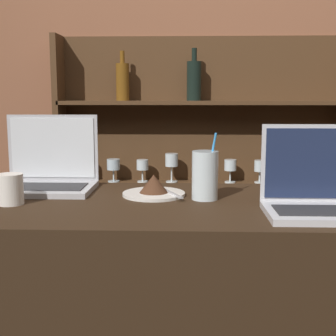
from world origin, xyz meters
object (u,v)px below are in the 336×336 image
object	(u,v)px
cake_plate	(154,188)
coffee_cup	(11,189)
laptop_near	(48,173)
water_glass	(205,175)
laptop_far	(319,193)

from	to	relation	value
cake_plate	coffee_cup	xyz separation A→B (m)	(-0.42, -0.14, 0.02)
laptop_near	coffee_cup	distance (m)	0.23
water_glass	coffee_cup	size ratio (longest dim) A/B	2.27
laptop_near	cake_plate	bearing A→B (deg)	-13.71
water_glass	coffee_cup	xyz separation A→B (m)	(-0.58, -0.09, -0.03)
laptop_near	coffee_cup	world-z (taller)	laptop_near
laptop_far	water_glass	world-z (taller)	laptop_far
laptop_near	coffee_cup	bearing A→B (deg)	-101.21
laptop_near	water_glass	world-z (taller)	laptop_near
cake_plate	water_glass	xyz separation A→B (m)	(0.16, -0.05, 0.05)
water_glass	laptop_near	bearing A→B (deg)	165.41
laptop_near	cake_plate	distance (m)	0.38
laptop_far	water_glass	xyz separation A→B (m)	(-0.31, 0.16, 0.02)
water_glass	cake_plate	bearing A→B (deg)	163.42
laptop_near	cake_plate	xyz separation A→B (m)	(0.37, -0.09, -0.03)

